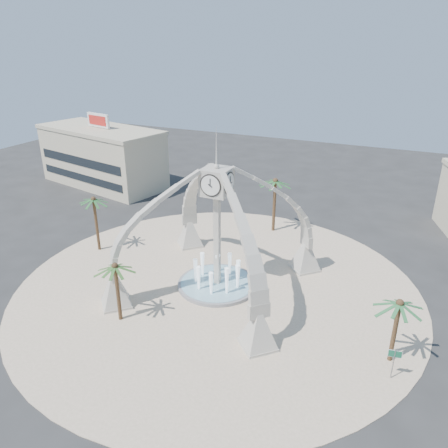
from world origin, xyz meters
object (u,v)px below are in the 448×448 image
at_px(clock_tower, 217,227).
at_px(fountain, 217,283).
at_px(palm_west, 93,200).
at_px(palm_east, 400,304).
at_px(palm_south, 115,267).
at_px(street_sign, 394,358).
at_px(palm_north, 275,182).

xyz_separation_m(clock_tower, fountain, (0.00, 0.00, -6.20)).
relative_size(fountain, palm_west, 1.13).
distance_m(palm_east, palm_south, 22.77).
xyz_separation_m(clock_tower, street_sign, (17.25, -6.34, -4.57)).
height_order(palm_west, street_sign, palm_west).
bearing_deg(street_sign, fountain, 151.42).
bearing_deg(palm_north, clock_tower, -92.18).
bearing_deg(palm_east, palm_north, 129.67).
distance_m(palm_west, street_sign, 34.65).
relative_size(palm_west, street_sign, 2.62).
bearing_deg(palm_north, street_sign, -52.62).
height_order(palm_north, palm_south, palm_north).
bearing_deg(palm_east, street_sign, -82.19).
distance_m(palm_west, palm_south, 14.97).
bearing_deg(fountain, palm_south, -121.42).
height_order(clock_tower, palm_north, clock_tower).
bearing_deg(palm_south, clock_tower, 58.58).
xyz_separation_m(clock_tower, palm_east, (16.96, -4.28, -1.31)).
distance_m(clock_tower, palm_south, 10.34).
height_order(clock_tower, fountain, clock_tower).
bearing_deg(palm_north, palm_west, -140.25).
relative_size(palm_west, palm_north, 0.93).
relative_size(clock_tower, palm_north, 2.37).
bearing_deg(clock_tower, palm_south, -121.42).
xyz_separation_m(palm_west, street_sign, (33.48, -7.81, -4.33)).
relative_size(palm_south, street_sign, 2.26).
xyz_separation_m(palm_north, palm_south, (-5.94, -24.23, -1.33)).
distance_m(fountain, street_sign, 18.45).
distance_m(clock_tower, fountain, 6.20).
relative_size(palm_east, palm_north, 0.79).
bearing_deg(palm_south, palm_east, 11.37).
bearing_deg(palm_south, street_sign, 6.14).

